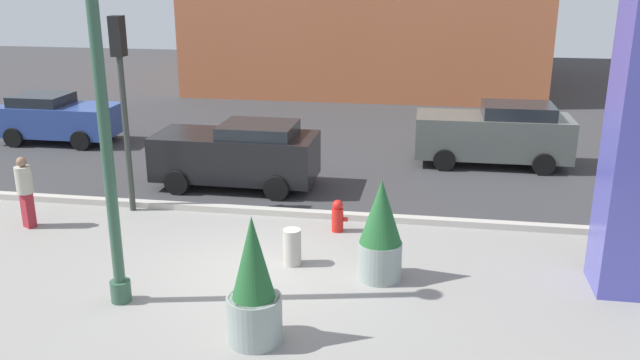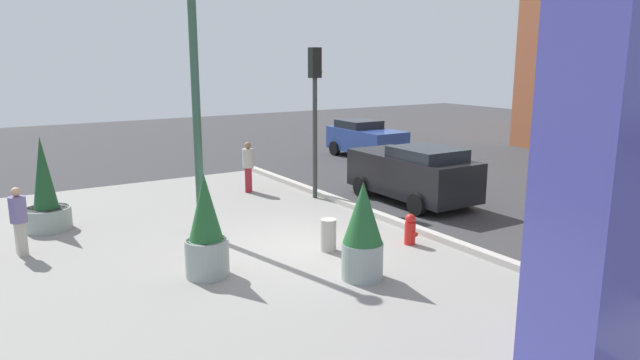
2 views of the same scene
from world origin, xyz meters
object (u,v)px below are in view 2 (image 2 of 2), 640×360
at_px(car_intersection, 413,173).
at_px(fire_hydrant, 410,230).
at_px(art_pillar_blue, 593,195).
at_px(traffic_light_corner, 315,99).
at_px(potted_plant_near_right, 46,198).
at_px(potted_plant_near_left, 363,232).
at_px(pedestrian_by_curb, 19,218).
at_px(concrete_bollard, 328,235).
at_px(potted_plant_curbside, 206,232).
at_px(lamp_post, 196,113).
at_px(car_passing_lane, 365,139).
at_px(pedestrian_crossing, 248,164).

bearing_deg(car_intersection, fire_hydrant, -41.91).
bearing_deg(art_pillar_blue, traffic_light_corner, 167.38).
xyz_separation_m(potted_plant_near_right, fire_hydrant, (5.86, 7.07, -0.47)).
distance_m(art_pillar_blue, potted_plant_near_left, 4.79).
bearing_deg(pedestrian_by_curb, art_pillar_blue, 31.77).
bearing_deg(fire_hydrant, concrete_bollard, -108.99).
bearing_deg(potted_plant_near_left, potted_plant_curbside, -124.48).
distance_m(potted_plant_near_left, potted_plant_curbside, 3.11).
height_order(potted_plant_near_left, potted_plant_curbside, potted_plant_curbside).
distance_m(traffic_light_corner, car_intersection, 3.74).
bearing_deg(car_intersection, lamp_post, -92.04).
distance_m(potted_plant_near_left, traffic_light_corner, 7.14).
height_order(art_pillar_blue, traffic_light_corner, art_pillar_blue).
height_order(art_pillar_blue, car_passing_lane, art_pillar_blue).
height_order(potted_plant_near_left, fire_hydrant, potted_plant_near_left).
relative_size(potted_plant_near_left, fire_hydrant, 2.65).
xyz_separation_m(fire_hydrant, car_intersection, (-3.09, 2.77, 0.54)).
bearing_deg(art_pillar_blue, car_passing_lane, 152.65).
distance_m(potted_plant_near_left, pedestrian_crossing, 8.20).
xyz_separation_m(potted_plant_curbside, fire_hydrant, (0.64, 4.79, -0.56)).
height_order(traffic_light_corner, car_passing_lane, traffic_light_corner).
height_order(potted_plant_curbside, car_passing_lane, potted_plant_curbside).
bearing_deg(concrete_bollard, pedestrian_crossing, 171.17).
height_order(traffic_light_corner, car_intersection, traffic_light_corner).
relative_size(concrete_bollard, car_intersection, 0.17).
bearing_deg(car_intersection, art_pillar_blue, -28.10).
distance_m(art_pillar_blue, potted_plant_near_right, 12.71).
bearing_deg(concrete_bollard, lamp_post, -143.02).
distance_m(car_passing_lane, pedestrian_by_curb, 15.59).
xyz_separation_m(fire_hydrant, car_passing_lane, (-10.38, 6.40, 0.45)).
bearing_deg(potted_plant_curbside, car_passing_lane, 131.04).
height_order(lamp_post, pedestrian_crossing, lamp_post).
height_order(lamp_post, art_pillar_blue, lamp_post).
xyz_separation_m(potted_plant_curbside, traffic_light_corner, (-4.47, 5.32, 2.18)).
xyz_separation_m(potted_plant_curbside, pedestrian_by_curb, (-3.38, -3.04, -0.06)).
relative_size(art_pillar_blue, pedestrian_crossing, 3.13).
distance_m(fire_hydrant, concrete_bollard, 1.99).
relative_size(lamp_post, potted_plant_near_right, 2.57).
xyz_separation_m(fire_hydrant, pedestrian_crossing, (-6.97, -0.90, 0.55)).
bearing_deg(traffic_light_corner, potted_plant_near_right, -95.61).
bearing_deg(pedestrian_by_curb, car_intersection, 84.98).
bearing_deg(car_passing_lane, pedestrian_crossing, -64.91).
bearing_deg(fire_hydrant, pedestrian_crossing, -172.66).
bearing_deg(potted_plant_near_left, pedestrian_by_curb, -132.50).
xyz_separation_m(art_pillar_blue, pedestrian_by_curb, (-9.63, -5.96, -1.73)).
height_order(lamp_post, potted_plant_curbside, lamp_post).
xyz_separation_m(traffic_light_corner, car_passing_lane, (-5.27, 5.87, -2.29)).
height_order(car_intersection, car_passing_lane, car_intersection).
bearing_deg(car_intersection, car_passing_lane, 153.55).
height_order(art_pillar_blue, pedestrian_crossing, art_pillar_blue).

